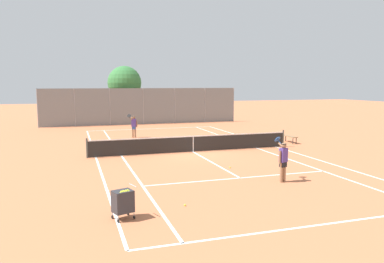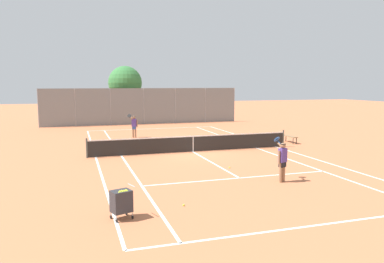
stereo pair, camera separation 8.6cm
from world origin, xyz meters
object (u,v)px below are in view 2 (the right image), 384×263
Objects in this scene: loose_tennis_ball_0 at (230,167)px; player_far_left at (134,125)px; player_near_side at (282,159)px; ball_cart at (121,201)px; courtside_bench at (289,137)px; tennis_net at (193,143)px; loose_tennis_ball_1 at (184,205)px; tree_behind_left at (126,84)px.

player_far_left is at bearing 103.26° from loose_tennis_ball_0.
loose_tennis_ball_0 is at bearing 109.17° from player_near_side.
player_far_left is (-3.72, 14.38, 0.00)m from player_near_side.
ball_cart reaches higher than courtside_bench.
ball_cart is at bearing -138.63° from courtside_bench.
tennis_net is 4.59m from loose_tennis_ball_0.
courtside_bench is at bearing 56.29° from player_near_side.
player_near_side is 10.61m from courtside_bench.
player_near_side reaches higher than ball_cart.
ball_cart is 2.19m from loose_tennis_ball_1.
tree_behind_left is (-1.42, 18.06, 3.46)m from tennis_net.
tennis_net is at bearing -71.17° from player_far_left.
player_near_side and player_far_left have the same top height.
tree_behind_left reaches higher than player_near_side.
player_near_side is 1.18× the size of courtside_bench.
ball_cart is 14.58× the size of loose_tennis_ball_0.
player_far_left reaches higher than ball_cart.
loose_tennis_ball_1 is 0.01× the size of tree_behind_left.
loose_tennis_ball_0 is 23.02m from tree_behind_left.
tennis_net reaches higher than courtside_bench.
player_far_left reaches higher than loose_tennis_ball_0.
courtside_bench is 0.26× the size of tree_behind_left.
player_near_side reaches higher than tennis_net.
ball_cart is at bearing -161.40° from player_near_side.
tennis_net is at bearing 100.34° from player_near_side.
tree_behind_left is (-8.66, 16.73, 3.56)m from courtside_bench.
loose_tennis_ball_0 is 5.86m from loose_tennis_ball_1.
player_far_left is at bearing 108.83° from tennis_net.
loose_tennis_ball_1 is 14.86m from courtside_bench.
loose_tennis_ball_1 is at bearing -109.53° from tennis_net.
player_near_side is (6.68, 2.25, 0.40)m from ball_cart.
tennis_net is 2.09× the size of tree_behind_left.
loose_tennis_ball_1 is 27.58m from tree_behind_left.
player_far_left reaches higher than loose_tennis_ball_1.
ball_cart is at bearing -97.98° from tree_behind_left.
ball_cart reaches higher than loose_tennis_ball_0.
courtside_bench reaches higher than loose_tennis_ball_1.
courtside_bench is at bearing -62.63° from tree_behind_left.
player_far_left is (2.96, 16.63, 0.40)m from ball_cart.
player_near_side is 14.85m from player_far_left.
ball_cart is 0.64× the size of courtside_bench.
tennis_net is at bearing 70.47° from loose_tennis_ball_1.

